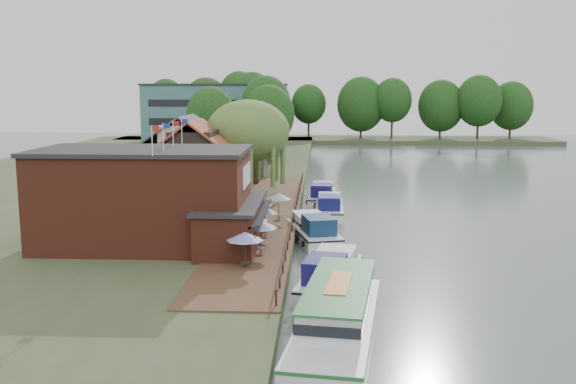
{
  "coord_description": "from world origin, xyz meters",
  "views": [
    {
      "loc": [
        -2.96,
        -46.86,
        12.69
      ],
      "look_at": [
        -6.0,
        12.0,
        3.0
      ],
      "focal_mm": 40.0,
      "sensor_mm": 36.0,
      "label": 1
    }
  ],
  "objects": [
    {
      "name": "cruiser_1",
      "position": [
        -3.56,
        5.18,
        1.22
      ],
      "size": [
        5.7,
        10.57,
        2.45
      ],
      "primitive_type": null,
      "rotation": [
        0.0,
        0.0,
        0.26
      ],
      "color": "white",
      "rests_on": "ground"
    },
    {
      "name": "hotel_block",
      "position": [
        -22.0,
        70.0,
        7.15
      ],
      "size": [
        25.4,
        12.4,
        12.3
      ],
      "primitive_type": null,
      "color": "#38666B",
      "rests_on": "land_bank"
    },
    {
      "name": "cruiser_3",
      "position": [
        -2.8,
        23.19,
        1.18
      ],
      "size": [
        3.59,
        9.92,
        2.37
      ],
      "primitive_type": null,
      "rotation": [
        0.0,
        0.0,
        -0.04
      ],
      "color": "white",
      "rests_on": "ground"
    },
    {
      "name": "bank_tree_4",
      "position": [
        -12.64,
        84.35,
        7.19
      ],
      "size": [
        6.97,
        6.97,
        12.38
      ],
      "primitive_type": null,
      "color": "#143811",
      "rests_on": "land_bank"
    },
    {
      "name": "cottage_a",
      "position": [
        -15.0,
        14.0,
        5.25
      ],
      "size": [
        8.6,
        7.6,
        8.5
      ],
      "primitive_type": null,
      "color": "black",
      "rests_on": "land_bank"
    },
    {
      "name": "umbrella_0",
      "position": [
        -7.8,
        -6.87,
        2.29
      ],
      "size": [
        2.42,
        2.42,
        2.38
      ],
      "primitive_type": null,
      "color": "navy",
      "rests_on": "quay_deck"
    },
    {
      "name": "tour_boat",
      "position": [
        -2.08,
        -16.12,
        1.47
      ],
      "size": [
        5.59,
        13.84,
        2.93
      ],
      "primitive_type": null,
      "rotation": [
        0.0,
        0.0,
        -0.14
      ],
      "color": "silver",
      "rests_on": "ground"
    },
    {
      "name": "cottage_b",
      "position": [
        -18.0,
        24.0,
        5.25
      ],
      "size": [
        9.6,
        8.6,
        8.5
      ],
      "primitive_type": null,
      "color": "beige",
      "rests_on": "land_bank"
    },
    {
      "name": "ground",
      "position": [
        0.0,
        0.0,
        0.0
      ],
      "size": [
        260.0,
        260.0,
        0.0
      ],
      "primitive_type": "plane",
      "color": "#485452",
      "rests_on": "ground"
    },
    {
      "name": "bank_tree_1",
      "position": [
        -10.89,
        50.29,
        7.01
      ],
      "size": [
        7.79,
        7.79,
        12.03
      ],
      "primitive_type": null,
      "color": "#143811",
      "rests_on": "land_bank"
    },
    {
      "name": "umbrella_1",
      "position": [
        -7.12,
        -3.15,
        2.29
      ],
      "size": [
        2.4,
        2.4,
        2.38
      ],
      "primitive_type": null,
      "color": "#1A4A8F",
      "rests_on": "quay_deck"
    },
    {
      "name": "cottage_c",
      "position": [
        -14.0,
        33.0,
        5.25
      ],
      "size": [
        7.6,
        7.6,
        8.5
      ],
      "primitive_type": null,
      "color": "black",
      "rests_on": "land_bank"
    },
    {
      "name": "cruiser_0",
      "position": [
        -2.29,
        -7.53,
        1.26
      ],
      "size": [
        5.2,
        10.8,
        2.53
      ],
      "primitive_type": null,
      "rotation": [
        0.0,
        0.0,
        -0.18
      ],
      "color": "silver",
      "rests_on": "ground"
    },
    {
      "name": "bank_tree_5",
      "position": [
        -18.3,
        93.68,
        6.77
      ],
      "size": [
        6.65,
        6.65,
        11.53
      ],
      "primitive_type": null,
      "color": "#143811",
      "rests_on": "land_bank"
    },
    {
      "name": "land_bank",
      "position": [
        -30.0,
        35.0,
        0.5
      ],
      "size": [
        50.0,
        140.0,
        1.0
      ],
      "primitive_type": "cube",
      "color": "#384728",
      "rests_on": "ground"
    },
    {
      "name": "umbrella_3",
      "position": [
        -7.29,
        2.14,
        2.29
      ],
      "size": [
        1.97,
        1.97,
        2.38
      ],
      "primitive_type": null,
      "color": "#1C1B94",
      "rests_on": "quay_deck"
    },
    {
      "name": "umbrella_5",
      "position": [
        -6.63,
        8.55,
        2.29
      ],
      "size": [
        2.24,
        2.24,
        2.38
      ],
      "primitive_type": null,
      "color": "navy",
      "rests_on": "quay_deck"
    },
    {
      "name": "bank_tree_0",
      "position": [
        -18.16,
        41.15,
        6.89
      ],
      "size": [
        6.66,
        6.66,
        11.78
      ],
      "primitive_type": null,
      "color": "#143811",
      "rests_on": "land_bank"
    },
    {
      "name": "umbrella_4",
      "position": [
        -8.14,
        5.42,
        2.29
      ],
      "size": [
        2.29,
        2.29,
        2.38
      ],
      "primitive_type": null,
      "color": "#1D1A90",
      "rests_on": "quay_deck"
    },
    {
      "name": "cruiser_2",
      "position": [
        -2.09,
        15.9,
        1.16
      ],
      "size": [
        3.23,
        9.63,
        2.31
      ],
      "primitive_type": null,
      "rotation": [
        0.0,
        0.0,
        -0.01
      ],
      "color": "silver",
      "rests_on": "ground"
    },
    {
      "name": "umbrella_2",
      "position": [
        -8.01,
        -0.67,
        2.29
      ],
      "size": [
        2.4,
        2.4,
        2.38
      ],
      "primitive_type": null,
      "color": "navy",
      "rests_on": "quay_deck"
    },
    {
      "name": "pub",
      "position": [
        -14.0,
        -1.0,
        4.65
      ],
      "size": [
        20.0,
        11.0,
        7.3
      ],
      "primitive_type": null,
      "color": "maroon",
      "rests_on": "land_bank"
    },
    {
      "name": "bank_tree_3",
      "position": [
        -16.25,
        77.73,
        8.28
      ],
      "size": [
        8.77,
        8.77,
        14.57
      ],
      "primitive_type": null,
      "color": "#143811",
      "rests_on": "land_bank"
    },
    {
      "name": "swan",
      "position": [
        -2.33,
        -10.35,
        0.22
      ],
      "size": [
        0.44,
        0.44,
        0.44
      ],
      "primitive_type": "sphere",
      "color": "white",
      "rests_on": "ground"
    },
    {
      "name": "willow",
      "position": [
        -10.5,
        19.0,
        6.21
      ],
      "size": [
        8.6,
        8.6,
        10.43
      ],
      "primitive_type": null,
      "color": "#476B2D",
      "rests_on": "land_bank"
    },
    {
      "name": "quay_deck",
      "position": [
        -8.0,
        10.0,
        1.05
      ],
      "size": [
        6.0,
        50.0,
        0.1
      ],
      "primitive_type": "cube",
      "color": "#47301E",
      "rests_on": "land_bank"
    },
    {
      "name": "quay_rail",
      "position": [
        -5.3,
        10.5,
        1.5
      ],
      "size": [
        0.2,
        49.0,
        1.0
      ],
      "primitive_type": null,
      "color": "black",
      "rests_on": "land_bank"
    },
    {
      "name": "bank_tree_2",
      "position": [
        -12.08,
        59.51,
        7.78
      ],
      "size": [
        8.21,
        8.21,
        13.56
      ],
      "primitive_type": null,
      "color": "#143811",
      "rests_on": "land_bank"
    }
  ]
}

